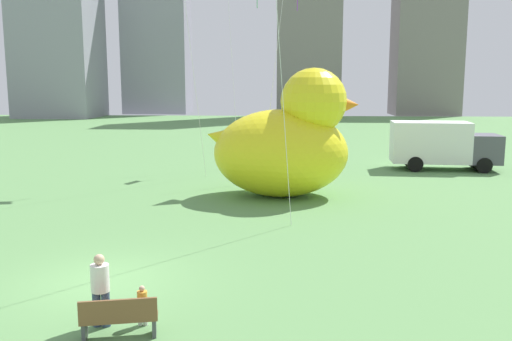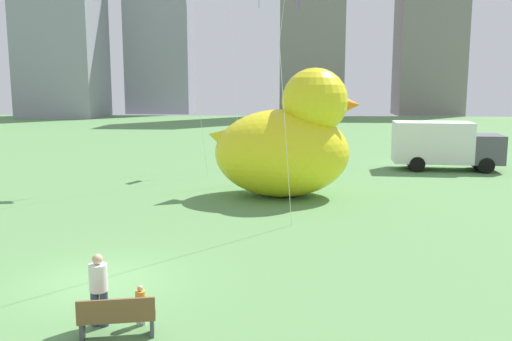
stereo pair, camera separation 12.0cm
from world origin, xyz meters
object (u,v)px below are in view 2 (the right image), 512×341
person_child (141,303)px  giant_inflatable_duck (287,142)px  box_truck (444,146)px  park_bench (117,317)px  person_adult (99,286)px

person_child → giant_inflatable_duck: giant_inflatable_duck is taller
person_child → giant_inflatable_duck: size_ratio=0.13×
giant_inflatable_duck → box_truck: 12.41m
box_truck → giant_inflatable_duck: bearing=-138.4°
park_bench → giant_inflatable_duck: 15.09m
person_adult → box_truck: box_truck is taller
person_adult → person_child: person_adult is taller
park_bench → person_adult: person_adult is taller
person_child → person_adult: bearing=-174.2°
box_truck → park_bench: bearing=-119.0°
person_child → giant_inflatable_duck: (3.09, 13.90, 1.99)m
person_child → giant_inflatable_duck: 14.37m
person_child → box_truck: box_truck is taller
park_bench → giant_inflatable_duck: giant_inflatable_duck is taller
park_bench → person_adult: 0.91m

